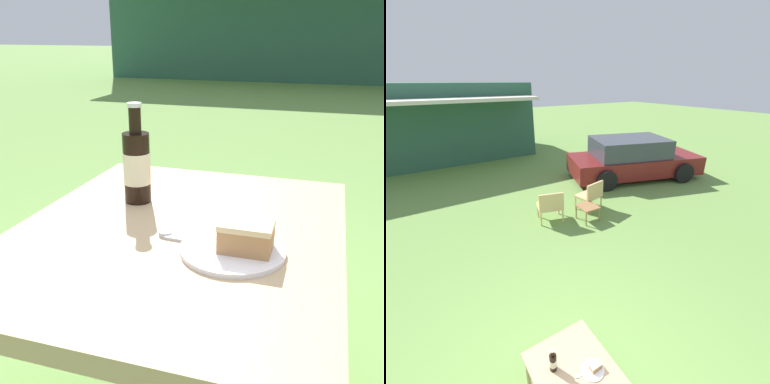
{
  "view_description": "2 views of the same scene",
  "coord_description": "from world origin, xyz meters",
  "views": [
    {
      "loc": [
        0.3,
        -0.85,
        1.1
      ],
      "look_at": [
        0.0,
        0.1,
        0.74
      ],
      "focal_mm": 42.0,
      "sensor_mm": 36.0,
      "label": 1
    },
    {
      "loc": [
        -0.77,
        -1.24,
        3.08
      ],
      "look_at": [
        1.94,
        2.97,
        0.9
      ],
      "focal_mm": 24.0,
      "sensor_mm": 36.0,
      "label": 2
    }
  ],
  "objects": [
    {
      "name": "cabin_building",
      "position": [
        -0.58,
        11.32,
        1.51
      ],
      "size": [
        8.71,
        5.16,
        3.0
      ],
      "color": "#2D5B47",
      "rests_on": "ground_plane"
    },
    {
      "name": "patio_table",
      "position": [
        0.0,
        0.0,
        0.62
      ],
      "size": [
        0.71,
        0.85,
        0.69
      ],
      "color": "tan",
      "rests_on": "ground_plane"
    },
    {
      "name": "cake_on_plate",
      "position": [
        0.15,
        -0.08,
        0.71
      ],
      "size": [
        0.21,
        0.21,
        0.07
      ],
      "color": "white",
      "rests_on": "patio_table"
    },
    {
      "name": "cola_bottle_near",
      "position": [
        -0.15,
        0.13,
        0.78
      ],
      "size": [
        0.07,
        0.07,
        0.25
      ],
      "color": "black",
      "rests_on": "patio_table"
    },
    {
      "name": "fork",
      "position": [
        0.08,
        -0.06,
        0.69
      ],
      "size": [
        0.18,
        0.02,
        0.01
      ],
      "color": "silver",
      "rests_on": "patio_table"
    },
    {
      "name": "loose_bottle_cap",
      "position": [
        -0.01,
        -0.04,
        0.69
      ],
      "size": [
        0.03,
        0.03,
        0.01
      ],
      "color": "silver",
      "rests_on": "patio_table"
    }
  ]
}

